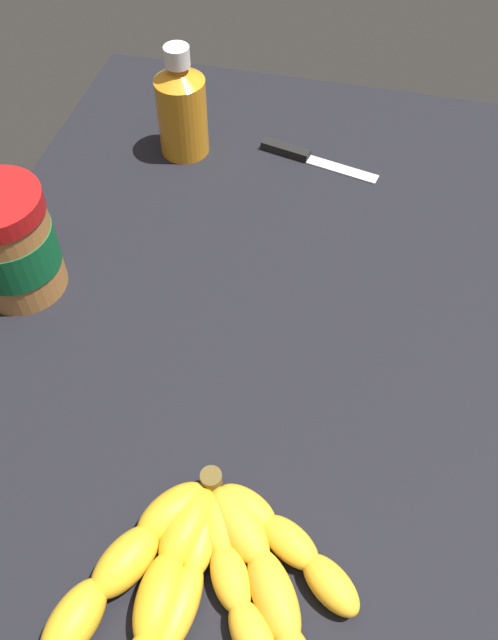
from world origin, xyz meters
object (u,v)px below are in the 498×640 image
Objects in this scene: peanut_butter_jar at (10,244)px; honey_bottle at (182,108)px; banana_bunch at (202,582)px; butter_knife at (308,157)px.

peanut_butter_jar is 0.87× the size of honey_bottle.
banana_bunch reaches higher than butter_knife.
butter_knife is at bearing 136.98° from peanut_butter_jar.
banana_bunch is 41.45cm from peanut_butter_jar.
honey_bottle is at bearing -84.34° from butter_knife.
peanut_butter_jar reaches higher than butter_knife.
honey_bottle is (-56.98, -18.80, 5.05)cm from banana_bunch.
honey_bottle reaches higher than peanut_butter_jar.
banana_bunch is 60.21cm from honey_bottle.
honey_bottle is 18.45cm from butter_knife.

